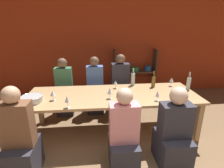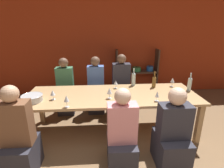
{
  "view_description": "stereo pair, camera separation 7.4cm",
  "coord_description": "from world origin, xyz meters",
  "px_view_note": "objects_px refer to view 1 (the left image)",
  "views": [
    {
      "loc": [
        -0.42,
        -0.87,
        1.85
      ],
      "look_at": [
        -0.14,
        1.96,
        0.87
      ],
      "focal_mm": 28.0,
      "sensor_mm": 36.0,
      "label": 1
    },
    {
      "loc": [
        -0.35,
        -0.88,
        1.85
      ],
      "look_at": [
        -0.14,
        1.96,
        0.87
      ],
      "focal_mm": 28.0,
      "sensor_mm": 36.0,
      "label": 2
    }
  ],
  "objects_px": {
    "wine_glass_red_d": "(67,99)",
    "person_near_b": "(124,139)",
    "shelf_unit": "(134,77)",
    "wine_glass_white_a": "(158,94)",
    "wine_bottle_green": "(153,81)",
    "person_far_b": "(65,93)",
    "dining_table": "(113,98)",
    "person_far_a": "(95,92)",
    "person_near_c": "(21,144)",
    "person_far_c": "(120,91)",
    "wine_glass_empty_a": "(172,80)",
    "wine_bottle_dark": "(133,78)",
    "mixing_bowl": "(32,99)",
    "wine_glass_red_b": "(110,91)",
    "wine_bottle_amber": "(189,83)",
    "wine_glass_red_a": "(53,93)",
    "wine_glass_red_c": "(115,83)",
    "person_near_a": "(173,137)"
  },
  "relations": [
    {
      "from": "mixing_bowl",
      "to": "wine_glass_empty_a",
      "type": "xyz_separation_m",
      "value": [
        2.42,
        0.5,
        0.07
      ]
    },
    {
      "from": "person_near_a",
      "to": "person_far_b",
      "type": "height_order",
      "value": "person_far_b"
    },
    {
      "from": "wine_bottle_amber",
      "to": "person_near_a",
      "type": "relative_size",
      "value": 0.29
    },
    {
      "from": "wine_glass_white_a",
      "to": "person_near_a",
      "type": "distance_m",
      "value": 0.66
    },
    {
      "from": "dining_table",
      "to": "person_far_c",
      "type": "relative_size",
      "value": 2.26
    },
    {
      "from": "dining_table",
      "to": "wine_bottle_dark",
      "type": "height_order",
      "value": "wine_bottle_dark"
    },
    {
      "from": "person_far_b",
      "to": "dining_table",
      "type": "bearing_deg",
      "value": 139.06
    },
    {
      "from": "wine_glass_empty_a",
      "to": "person_near_b",
      "type": "height_order",
      "value": "person_near_b"
    },
    {
      "from": "wine_glass_red_c",
      "to": "person_far_b",
      "type": "distance_m",
      "value": 1.21
    },
    {
      "from": "wine_bottle_amber",
      "to": "wine_glass_red_a",
      "type": "distance_m",
      "value": 2.34
    },
    {
      "from": "wine_bottle_dark",
      "to": "person_near_c",
      "type": "xyz_separation_m",
      "value": [
        -1.67,
        -1.26,
        -0.41
      ]
    },
    {
      "from": "dining_table",
      "to": "wine_bottle_dark",
      "type": "bearing_deg",
      "value": 44.48
    },
    {
      "from": "wine_glass_red_d",
      "to": "person_near_b",
      "type": "distance_m",
      "value": 0.95
    },
    {
      "from": "wine_glass_white_a",
      "to": "wine_glass_red_c",
      "type": "relative_size",
      "value": 1.09
    },
    {
      "from": "dining_table",
      "to": "wine_glass_red_b",
      "type": "relative_size",
      "value": 15.76
    },
    {
      "from": "wine_glass_red_b",
      "to": "person_near_b",
      "type": "height_order",
      "value": "person_near_b"
    },
    {
      "from": "wine_bottle_amber",
      "to": "wine_glass_red_a",
      "type": "xyz_separation_m",
      "value": [
        -2.32,
        -0.23,
        -0.02
      ]
    },
    {
      "from": "wine_bottle_amber",
      "to": "wine_glass_red_b",
      "type": "bearing_deg",
      "value": -170.22
    },
    {
      "from": "wine_bottle_amber",
      "to": "person_near_b",
      "type": "xyz_separation_m",
      "value": [
        -1.32,
        -0.91,
        -0.44
      ]
    },
    {
      "from": "person_near_a",
      "to": "wine_glass_red_b",
      "type": "bearing_deg",
      "value": 140.19
    },
    {
      "from": "shelf_unit",
      "to": "wine_bottle_green",
      "type": "height_order",
      "value": "shelf_unit"
    },
    {
      "from": "wine_glass_red_b",
      "to": "wine_glass_red_d",
      "type": "height_order",
      "value": "same"
    },
    {
      "from": "person_far_a",
      "to": "person_near_a",
      "type": "bearing_deg",
      "value": 121.89
    },
    {
      "from": "wine_glass_white_a",
      "to": "wine_glass_red_b",
      "type": "xyz_separation_m",
      "value": [
        -0.72,
        0.16,
        0.02
      ]
    },
    {
      "from": "wine_bottle_amber",
      "to": "person_near_a",
      "type": "xyz_separation_m",
      "value": [
        -0.64,
        -0.91,
        -0.44
      ]
    },
    {
      "from": "wine_glass_red_b",
      "to": "person_far_c",
      "type": "xyz_separation_m",
      "value": [
        0.31,
        0.98,
        -0.38
      ]
    },
    {
      "from": "wine_bottle_dark",
      "to": "wine_glass_white_a",
      "type": "distance_m",
      "value": 0.79
    },
    {
      "from": "wine_glass_white_a",
      "to": "person_near_a",
      "type": "height_order",
      "value": "person_near_a"
    },
    {
      "from": "wine_glass_empty_a",
      "to": "person_near_a",
      "type": "bearing_deg",
      "value": -110.47
    },
    {
      "from": "person_far_a",
      "to": "dining_table",
      "type": "bearing_deg",
      "value": 109.6
    },
    {
      "from": "wine_glass_empty_a",
      "to": "wine_glass_red_d",
      "type": "bearing_deg",
      "value": -158.09
    },
    {
      "from": "wine_bottle_green",
      "to": "wine_glass_empty_a",
      "type": "height_order",
      "value": "wine_bottle_green"
    },
    {
      "from": "wine_bottle_dark",
      "to": "person_far_a",
      "type": "relative_size",
      "value": 0.27
    },
    {
      "from": "wine_glass_red_c",
      "to": "person_far_b",
      "type": "relative_size",
      "value": 0.12
    },
    {
      "from": "dining_table",
      "to": "wine_glass_red_b",
      "type": "bearing_deg",
      "value": -109.69
    },
    {
      "from": "wine_bottle_dark",
      "to": "mixing_bowl",
      "type": "bearing_deg",
      "value": -159.96
    },
    {
      "from": "wine_glass_red_b",
      "to": "wine_glass_red_d",
      "type": "distance_m",
      "value": 0.68
    },
    {
      "from": "person_far_a",
      "to": "person_far_c",
      "type": "bearing_deg",
      "value": 178.51
    },
    {
      "from": "wine_glass_red_c",
      "to": "person_far_b",
      "type": "height_order",
      "value": "person_far_b"
    },
    {
      "from": "shelf_unit",
      "to": "wine_glass_white_a",
      "type": "relative_size",
      "value": 7.54
    },
    {
      "from": "shelf_unit",
      "to": "person_near_b",
      "type": "relative_size",
      "value": 1.08
    },
    {
      "from": "wine_bottle_green",
      "to": "wine_glass_red_c",
      "type": "bearing_deg",
      "value": -179.54
    },
    {
      "from": "wine_bottle_amber",
      "to": "person_near_b",
      "type": "bearing_deg",
      "value": -145.35
    },
    {
      "from": "person_far_b",
      "to": "person_near_c",
      "type": "distance_m",
      "value": 1.67
    },
    {
      "from": "wine_glass_red_c",
      "to": "person_near_b",
      "type": "xyz_separation_m",
      "value": [
        -0.02,
        -1.12,
        -0.41
      ]
    },
    {
      "from": "person_far_a",
      "to": "person_near_c",
      "type": "xyz_separation_m",
      "value": [
        -0.93,
        -1.65,
        -0.01
      ]
    },
    {
      "from": "shelf_unit",
      "to": "wine_bottle_amber",
      "type": "height_order",
      "value": "shelf_unit"
    },
    {
      "from": "shelf_unit",
      "to": "wine_glass_white_a",
      "type": "height_order",
      "value": "shelf_unit"
    },
    {
      "from": "wine_glass_red_d",
      "to": "person_near_c",
      "type": "distance_m",
      "value": 0.78
    },
    {
      "from": "person_far_a",
      "to": "person_near_b",
      "type": "xyz_separation_m",
      "value": [
        0.35,
        -1.66,
        -0.04
      ]
    }
  ]
}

